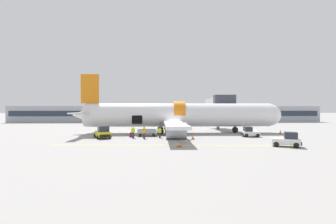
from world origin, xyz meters
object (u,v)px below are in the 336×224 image
object	(u,v)px
ground_crew_supervisor	(166,130)
baggage_tug_mid	(287,140)
baggage_tug_rear	(250,132)
ground_crew_loader_a	(133,132)
baggage_cart_loading	(147,133)
ground_crew_driver	(160,132)
suitcase_on_tarmac_upright	(131,135)
baggage_tug_lead	(103,133)
airplane	(176,116)
ground_crew_helper	(144,132)
ground_crew_loader_b	(175,131)

from	to	relation	value
ground_crew_supervisor	baggage_tug_mid	bearing A→B (deg)	-40.09
baggage_tug_rear	ground_crew_supervisor	bearing A→B (deg)	171.90
ground_crew_loader_a	ground_crew_supervisor	distance (m)	5.54
baggage_cart_loading	ground_crew_driver	bearing A→B (deg)	-47.51
ground_crew_loader_a	suitcase_on_tarmac_upright	world-z (taller)	ground_crew_loader_a
baggage_tug_lead	baggage_cart_loading	bearing A→B (deg)	20.00
baggage_cart_loading	ground_crew_loader_a	world-z (taller)	ground_crew_loader_a
baggage_tug_lead	baggage_tug_mid	world-z (taller)	baggage_tug_lead
ground_crew_supervisor	baggage_tug_lead	bearing A→B (deg)	-163.02
baggage_tug_mid	baggage_tug_rear	size ratio (longest dim) A/B	1.19
baggage_tug_mid	baggage_cart_loading	bearing A→B (deg)	146.61
baggage_tug_lead	ground_crew_loader_a	xyz separation A→B (m)	(4.33, 0.08, 0.12)
ground_crew_loader_a	airplane	bearing A→B (deg)	44.17
baggage_tug_lead	suitcase_on_tarmac_upright	bearing A→B (deg)	14.95
ground_crew_supervisor	ground_crew_helper	xyz separation A→B (m)	(-3.19, -3.40, 0.04)
ground_crew_loader_a	ground_crew_driver	bearing A→B (deg)	2.02
airplane	ground_crew_loader_a	bearing A→B (deg)	-135.83
baggage_tug_rear	ground_crew_supervisor	size ratio (longest dim) A/B	1.64
baggage_tug_lead	ground_crew_helper	xyz separation A→B (m)	(5.97, -0.60, 0.14)
baggage_cart_loading	ground_crew_loader_b	size ratio (longest dim) A/B	2.42
airplane	baggage_tug_mid	xyz separation A→B (m)	(11.13, -14.93, -2.39)
baggage_tug_lead	ground_crew_helper	world-z (taller)	baggage_tug_lead
ground_crew_driver	suitcase_on_tarmac_upright	world-z (taller)	ground_crew_driver
baggage_cart_loading	ground_crew_loader_b	bearing A→B (deg)	-7.96
baggage_tug_rear	ground_crew_loader_a	world-z (taller)	ground_crew_loader_a
airplane	suitcase_on_tarmac_upright	distance (m)	9.55
ground_crew_driver	ground_crew_helper	xyz separation A→B (m)	(-2.23, -0.82, 0.08)
baggage_tug_lead	airplane	bearing A→B (deg)	31.02
airplane	ground_crew_supervisor	bearing A→B (deg)	-116.87
ground_crew_driver	ground_crew_supervisor	distance (m)	2.75
airplane	ground_crew_driver	size ratio (longest dim) A/B	23.46
baggage_cart_loading	ground_crew_helper	size ratio (longest dim) A/B	2.25
ground_crew_driver	ground_crew_supervisor	world-z (taller)	ground_crew_supervisor
baggage_tug_mid	baggage_tug_rear	bearing A→B (deg)	92.46
baggage_tug_rear	ground_crew_supervisor	world-z (taller)	ground_crew_supervisor
baggage_tug_mid	ground_crew_loader_b	distance (m)	15.42
baggage_tug_lead	ground_crew_loader_b	size ratio (longest dim) A/B	2.14
ground_crew_helper	ground_crew_driver	bearing A→B (deg)	20.19
baggage_tug_lead	baggage_tug_mid	bearing A→B (deg)	-20.30
baggage_tug_rear	ground_crew_driver	world-z (taller)	ground_crew_driver
airplane	baggage_tug_mid	distance (m)	18.77
baggage_tug_lead	ground_crew_loader_b	xyz separation A→B (m)	(10.48, 1.71, 0.08)
airplane	baggage_cart_loading	size ratio (longest dim) A/B	9.48
airplane	ground_crew_loader_a	xyz separation A→B (m)	(-6.81, -6.61, -2.19)
baggage_tug_mid	ground_crew_driver	size ratio (longest dim) A/B	2.05
baggage_cart_loading	baggage_tug_rear	bearing A→B (deg)	-4.78
ground_crew_supervisor	baggage_cart_loading	bearing A→B (deg)	-169.99
ground_crew_supervisor	ground_crew_helper	distance (m)	4.66
airplane	baggage_tug_lead	xyz separation A→B (m)	(-11.14, -6.70, -2.31)
ground_crew_driver	ground_crew_helper	size ratio (longest dim) A/B	0.91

